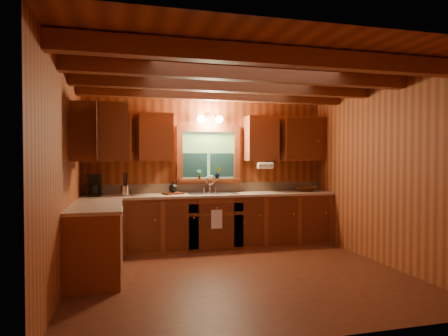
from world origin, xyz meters
name	(u,v)px	position (x,y,z in m)	size (l,w,h in m)	color
room	(240,173)	(0.00, 0.00, 1.30)	(4.20, 4.20, 4.20)	#4F2413
ceiling_beams	(240,80)	(0.00, 0.00, 2.49)	(4.20, 2.54, 0.18)	brown
base_cabinets	(186,226)	(-0.49, 1.28, 0.43)	(4.20, 2.22, 0.86)	brown
countertop	(187,197)	(-0.48, 1.29, 0.88)	(4.20, 2.24, 0.04)	tan
backsplash	(208,188)	(0.00, 1.89, 0.98)	(4.20, 0.02, 0.16)	tan
dishwasher_panel	(122,236)	(-1.47, 0.68, 0.43)	(0.02, 0.60, 0.80)	white
upper_cabinets	(180,137)	(-0.56, 1.42, 1.84)	(4.19, 1.77, 0.78)	brown
window	(209,156)	(0.00, 1.87, 1.53)	(1.12, 0.08, 1.00)	brown
window_sill	(209,180)	(0.00, 1.82, 1.12)	(1.06, 0.14, 0.04)	brown
wall_sconce	(210,119)	(0.00, 1.75, 2.16)	(0.45, 0.21, 0.17)	black
paper_towel_roll	(265,165)	(0.92, 1.53, 1.37)	(0.11, 0.11, 0.27)	white
dish_towel	(217,219)	(0.00, 1.26, 0.52)	(0.18, 0.01, 0.30)	white
sink	(212,196)	(0.00, 1.60, 0.86)	(0.82, 0.48, 0.43)	silver
coffee_maker	(95,185)	(-1.88, 1.64, 1.07)	(0.19, 0.25, 0.35)	black
utensil_crock	(125,190)	(-1.42, 1.62, 0.99)	(0.13, 0.13, 0.36)	silver
cutting_board	(173,193)	(-0.65, 1.64, 0.91)	(0.31, 0.22, 0.03)	#542412
teakettle	(173,188)	(-0.65, 1.64, 1.00)	(0.14, 0.14, 0.18)	black
wicker_basket	(306,189)	(1.72, 1.62, 0.95)	(0.37, 0.37, 0.09)	#48230C
potted_plant_left	(199,174)	(-0.18, 1.82, 1.22)	(0.09, 0.06, 0.16)	#542412
potted_plant_right	(218,173)	(0.15, 1.81, 1.24)	(0.11, 0.09, 0.20)	#542412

